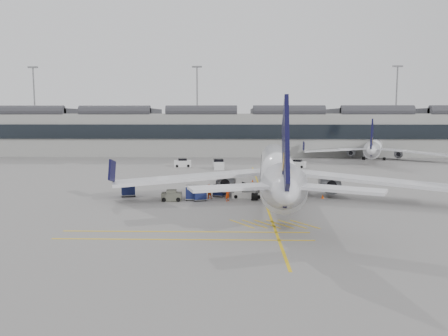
{
  "coord_description": "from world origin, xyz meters",
  "views": [
    {
      "loc": [
        6.28,
        -47.71,
        10.12
      ],
      "look_at": [
        5.05,
        4.67,
        4.0
      ],
      "focal_mm": 35.0,
      "sensor_mm": 36.0,
      "label": 1
    }
  ],
  "objects_px": {
    "ramp_agent_a": "(228,193)",
    "airliner_main": "(278,170)",
    "belt_loader": "(247,193)",
    "pushback_tug": "(172,196)",
    "baggage_cart_a": "(200,193)",
    "ramp_agent_b": "(209,191)"
  },
  "relations": [
    {
      "from": "belt_loader",
      "to": "airliner_main",
      "type": "bearing_deg",
      "value": 2.3
    },
    {
      "from": "ramp_agent_a",
      "to": "pushback_tug",
      "type": "xyz_separation_m",
      "value": [
        -6.83,
        0.02,
        -0.37
      ]
    },
    {
      "from": "airliner_main",
      "to": "pushback_tug",
      "type": "bearing_deg",
      "value": -165.51
    },
    {
      "from": "belt_loader",
      "to": "pushback_tug",
      "type": "relative_size",
      "value": 1.93
    },
    {
      "from": "airliner_main",
      "to": "baggage_cart_a",
      "type": "xyz_separation_m",
      "value": [
        -9.69,
        -2.26,
        -2.63
      ]
    },
    {
      "from": "ramp_agent_a",
      "to": "ramp_agent_b",
      "type": "distance_m",
      "value": 2.98
    },
    {
      "from": "ramp_agent_a",
      "to": "ramp_agent_b",
      "type": "bearing_deg",
      "value": 88.36
    },
    {
      "from": "belt_loader",
      "to": "pushback_tug",
      "type": "xyz_separation_m",
      "value": [
        -9.18,
        -2.43,
        0.03
      ]
    },
    {
      "from": "baggage_cart_a",
      "to": "ramp_agent_b",
      "type": "relative_size",
      "value": 1.08
    },
    {
      "from": "baggage_cart_a",
      "to": "ramp_agent_b",
      "type": "xyz_separation_m",
      "value": [
        1.01,
        1.53,
        -0.02
      ]
    },
    {
      "from": "ramp_agent_b",
      "to": "pushback_tug",
      "type": "height_order",
      "value": "ramp_agent_b"
    },
    {
      "from": "ramp_agent_b",
      "to": "pushback_tug",
      "type": "bearing_deg",
      "value": -6.77
    },
    {
      "from": "baggage_cart_a",
      "to": "pushback_tug",
      "type": "xyz_separation_m",
      "value": [
        -3.41,
        -0.2,
        -0.3
      ]
    },
    {
      "from": "airliner_main",
      "to": "baggage_cart_a",
      "type": "bearing_deg",
      "value": -163.02
    },
    {
      "from": "airliner_main",
      "to": "pushback_tug",
      "type": "height_order",
      "value": "airliner_main"
    },
    {
      "from": "ramp_agent_b",
      "to": "ramp_agent_a",
      "type": "bearing_deg",
      "value": 115.88
    },
    {
      "from": "airliner_main",
      "to": "belt_loader",
      "type": "bearing_deg",
      "value": -175.59
    },
    {
      "from": "airliner_main",
      "to": "belt_loader",
      "type": "distance_m",
      "value": 4.91
    },
    {
      "from": "baggage_cart_a",
      "to": "ramp_agent_b",
      "type": "bearing_deg",
      "value": 39.1
    },
    {
      "from": "baggage_cart_a",
      "to": "airliner_main",
      "type": "bearing_deg",
      "value": -4.32
    },
    {
      "from": "belt_loader",
      "to": "baggage_cart_a",
      "type": "distance_m",
      "value": 6.19
    },
    {
      "from": "ramp_agent_a",
      "to": "airliner_main",
      "type": "bearing_deg",
      "value": -34.03
    }
  ]
}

